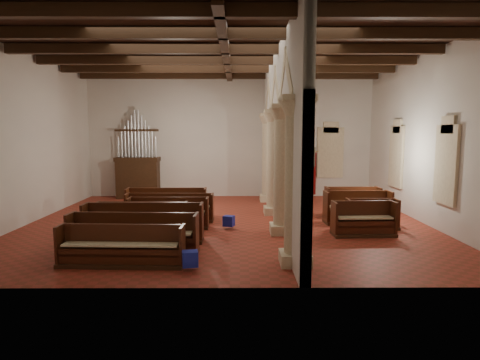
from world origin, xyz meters
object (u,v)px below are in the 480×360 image
at_px(pipe_organ, 138,170).
at_px(aisle_pew_0, 363,224).
at_px(nave_pew_0, 121,252).
at_px(processional_banner, 309,181).
at_px(lectern, 152,188).

bearing_deg(pipe_organ, aisle_pew_0, -39.45).
bearing_deg(aisle_pew_0, nave_pew_0, -159.87).
bearing_deg(processional_banner, nave_pew_0, -104.33).
distance_m(lectern, processional_banner, 7.70).
bearing_deg(aisle_pew_0, lectern, 135.94).
height_order(pipe_organ, nave_pew_0, pipe_organ).
distance_m(lectern, nave_pew_0, 10.15).
height_order(lectern, nave_pew_0, lectern).
height_order(nave_pew_0, aisle_pew_0, aisle_pew_0).
height_order(pipe_organ, aisle_pew_0, pipe_organ).
xyz_separation_m(pipe_organ, lectern, (0.68, -0.01, -0.87)).
bearing_deg(lectern, pipe_organ, -178.52).
height_order(lectern, aisle_pew_0, lectern).
relative_size(pipe_organ, aisle_pew_0, 2.24).
bearing_deg(aisle_pew_0, processional_banner, 91.22).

